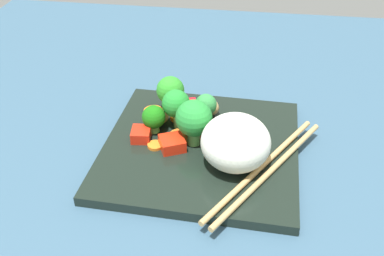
{
  "coord_description": "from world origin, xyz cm",
  "views": [
    {
      "loc": [
        47.26,
        5.7,
        37.26
      ],
      "look_at": [
        -0.74,
        -1.35,
        3.32
      ],
      "focal_mm": 41.37,
      "sensor_mm": 36.0,
      "label": 1
    }
  ],
  "objects": [
    {
      "name": "broccoli_floret_4",
      "position": [
        -0.6,
        -1.07,
        4.9
      ],
      "size": [
        4.95,
        4.95,
        6.28
      ],
      "color": "#5E9C49",
      "rests_on": "square_plate"
    },
    {
      "name": "broccoli_floret_1",
      "position": [
        -2.04,
        -6.87,
        3.57
      ],
      "size": [
        3.27,
        3.27,
        4.16
      ],
      "color": "#7ABA4E",
      "rests_on": "square_plate"
    },
    {
      "name": "carrot_slice_0",
      "position": [
        1.48,
        -6.01,
        1.53
      ],
      "size": [
        2.19,
        2.19,
        0.43
      ],
      "primitive_type": "cylinder",
      "rotation": [
        0.0,
        0.0,
        1.65
      ],
      "color": "orange",
      "rests_on": "square_plate"
    },
    {
      "name": "ground_plane",
      "position": [
        0.0,
        0.0,
        -1.0
      ],
      "size": [
        110.0,
        110.0,
        2.0
      ],
      "primitive_type": "cube",
      "color": "#325167"
    },
    {
      "name": "pepper_chunk_0",
      "position": [
        -2.39,
        0.09,
        1.94
      ],
      "size": [
        3.06,
        3.08,
        1.24
      ],
      "primitive_type": "cube",
      "rotation": [
        0.0,
        0.0,
        5.12
      ],
      "color": "red",
      "rests_on": "square_plate"
    },
    {
      "name": "broccoli_floret_3",
      "position": [
        -4.95,
        -0.19,
        4.23
      ],
      "size": [
        3.05,
        3.05,
        4.81
      ],
      "color": "#589B3D",
      "rests_on": "square_plate"
    },
    {
      "name": "carrot_slice_2",
      "position": [
        -2.78,
        -2.04,
        1.54
      ],
      "size": [
        3.6,
        3.6,
        0.45
      ],
      "primitive_type": "cylinder",
      "rotation": [
        0.0,
        0.0,
        3.9
      ],
      "color": "orange",
      "rests_on": "square_plate"
    },
    {
      "name": "carrot_slice_3",
      "position": [
        -6.5,
        -7.99,
        1.61
      ],
      "size": [
        3.74,
        3.74,
        0.58
      ],
      "primitive_type": "cylinder",
      "rotation": [
        0.0,
        0.0,
        4.34
      ],
      "color": "orange",
      "rests_on": "square_plate"
    },
    {
      "name": "square_plate",
      "position": [
        0.0,
        0.0,
        0.66
      ],
      "size": [
        26.64,
        26.64,
        1.32
      ],
      "primitive_type": "cube",
      "rotation": [
        0.0,
        0.0,
        -0.03
      ],
      "color": "black",
      "rests_on": "ground_plane"
    },
    {
      "name": "rice_mound",
      "position": [
        3.66,
        4.7,
        4.81
      ],
      "size": [
        10.74,
        10.78,
        6.98
      ],
      "primitive_type": "ellipsoid",
      "rotation": [
        0.0,
        0.0,
        4.41
      ],
      "color": "white",
      "rests_on": "square_plate"
    },
    {
      "name": "carrot_slice_4",
      "position": [
        -0.84,
        -3.04,
        1.66
      ],
      "size": [
        3.66,
        3.66,
        0.67
      ],
      "primitive_type": "cylinder",
      "rotation": [
        0.0,
        0.0,
        6.01
      ],
      "color": "orange",
      "rests_on": "square_plate"
    },
    {
      "name": "chicken_piece_2",
      "position": [
        -4.07,
        -7.11,
        2.41
      ],
      "size": [
        3.24,
        4.0,
        2.18
      ],
      "primitive_type": "ellipsoid",
      "rotation": [
        0.0,
        0.0,
        1.66
      ],
      "color": "tan",
      "rests_on": "square_plate"
    },
    {
      "name": "chicken_piece_1",
      "position": [
        -7.56,
        -0.35,
        2.67
      ],
      "size": [
        4.22,
        4.5,
        2.71
      ],
      "primitive_type": "ellipsoid",
      "rotation": [
        0.0,
        0.0,
        4.13
      ],
      "color": "tan",
      "rests_on": "square_plate"
    },
    {
      "name": "chopstick_pair",
      "position": [
        4.32,
        8.73,
        1.68
      ],
      "size": [
        22.24,
        14.4,
        0.72
      ],
      "rotation": [
        0.0,
        0.0,
        2.6
      ],
      "color": "tan",
      "rests_on": "square_plate"
    },
    {
      "name": "pepper_chunk_2",
      "position": [
        1.47,
        -3.68,
        2.12
      ],
      "size": [
        4.12,
        4.14,
        1.6
      ],
      "primitive_type": "cube",
      "rotation": [
        0.0,
        0.0,
        5.16
      ],
      "color": "red",
      "rests_on": "square_plate"
    },
    {
      "name": "pepper_chunk_3",
      "position": [
        -0.05,
        -8.26,
        2.08
      ],
      "size": [
        3.19,
        2.83,
        1.52
      ],
      "primitive_type": "cube",
      "rotation": [
        0.0,
        0.0,
        3.25
      ],
      "color": "red",
      "rests_on": "square_plate"
    },
    {
      "name": "carrot_slice_1",
      "position": [
        -5.72,
        -3.94,
        1.62
      ],
      "size": [
        3.01,
        3.01,
        0.6
      ],
      "primitive_type": "cylinder",
      "rotation": [
        0.0,
        0.0,
        4.8
      ],
      "color": "orange",
      "rests_on": "square_plate"
    },
    {
      "name": "broccoli_floret_0",
      "position": [
        -3.8,
        -4.04,
        4.95
      ],
      "size": [
        3.93,
        3.93,
        5.74
      ],
      "color": "#84B35C",
      "rests_on": "square_plate"
    },
    {
      "name": "pepper_chunk_1",
      "position": [
        -7.51,
        -2.79,
        2.21
      ],
      "size": [
        3.17,
        2.92,
        1.78
      ],
      "primitive_type": "cube",
      "rotation": [
        0.0,
        0.0,
        0.28
      ],
      "color": "red",
      "rests_on": "square_plate"
    },
    {
      "name": "broccoli_floret_2",
      "position": [
        -7.83,
        -5.6,
        4.63
      ],
      "size": [
        4.11,
        4.11,
        5.55
      ],
      "color": "#6BA155",
      "rests_on": "square_plate"
    }
  ]
}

